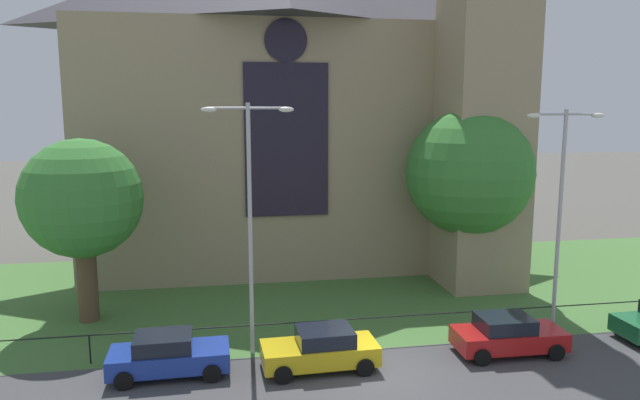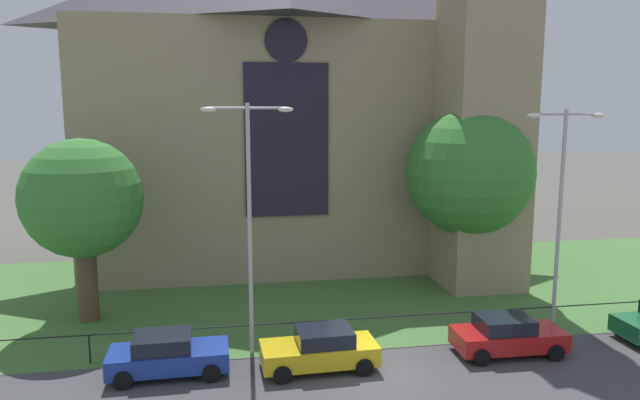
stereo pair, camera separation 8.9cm
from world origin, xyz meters
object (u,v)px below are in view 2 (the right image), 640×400
(tree_left_near, at_px, (82,200))
(streetlamp_near, at_px, (249,201))
(parked_car_red, at_px, (507,335))
(streetlamp_far, at_px, (561,196))
(tree_right_near, at_px, (470,173))
(parked_car_yellow, at_px, (320,349))
(parked_car_blue, at_px, (168,355))
(church_building, at_px, (289,93))

(tree_left_near, height_order, streetlamp_near, streetlamp_near)
(streetlamp_near, distance_m, parked_car_red, 11.20)
(tree_left_near, relative_size, streetlamp_far, 0.87)
(tree_left_near, xyz_separation_m, parked_car_red, (16.74, -6.49, -4.72))
(tree_right_near, relative_size, streetlamp_far, 1.00)
(tree_left_near, xyz_separation_m, parked_car_yellow, (9.38, -6.59, -4.72))
(streetlamp_far, distance_m, parked_car_blue, 16.58)
(streetlamp_near, xyz_separation_m, parked_car_yellow, (2.39, -1.76, -5.25))
(streetlamp_far, distance_m, parked_car_yellow, 11.61)
(tree_left_near, height_order, parked_car_blue, tree_left_near)
(parked_car_yellow, relative_size, parked_car_red, 1.01)
(streetlamp_near, xyz_separation_m, parked_car_blue, (-3.06, -1.32, -5.25))
(tree_left_near, bearing_deg, streetlamp_near, -34.63)
(streetlamp_far, bearing_deg, parked_car_yellow, -170.27)
(streetlamp_near, xyz_separation_m, streetlamp_far, (12.66, -0.00, -0.14))
(parked_car_blue, bearing_deg, parked_car_yellow, -5.69)
(tree_left_near, xyz_separation_m, streetlamp_far, (19.66, -4.83, 0.39))
(parked_car_yellow, bearing_deg, parked_car_blue, -6.51)
(tree_right_near, distance_m, streetlamp_near, 13.22)
(church_building, relative_size, tree_right_near, 2.77)
(streetlamp_far, relative_size, parked_car_red, 2.21)
(tree_left_near, xyz_separation_m, parked_car_blue, (3.94, -6.15, -4.72))
(parked_car_blue, bearing_deg, parked_car_red, -2.61)
(parked_car_blue, relative_size, parked_car_yellow, 0.99)
(parked_car_yellow, height_order, parked_car_red, same)
(church_building, xyz_separation_m, parked_car_red, (6.55, -16.10, -9.53))
(church_building, relative_size, parked_car_yellow, 6.11)
(tree_left_near, distance_m, parked_car_red, 18.57)
(church_building, relative_size, tree_left_near, 3.19)
(tree_right_near, xyz_separation_m, parked_car_blue, (-14.59, -7.78, -5.36))
(tree_left_near, distance_m, parked_car_yellow, 12.40)
(parked_car_yellow, bearing_deg, tree_right_near, -139.96)
(church_building, distance_m, tree_right_near, 12.26)
(tree_right_near, relative_size, streetlamp_near, 0.97)
(streetlamp_far, bearing_deg, tree_left_near, 166.20)
(tree_right_near, relative_size, tree_left_near, 1.15)
(tree_left_near, height_order, parked_car_red, tree_left_near)
(church_building, bearing_deg, parked_car_blue, -111.67)
(parked_car_blue, distance_m, parked_car_red, 12.81)
(parked_car_yellow, xyz_separation_m, parked_car_red, (7.36, 0.10, 0.00))
(streetlamp_far, xyz_separation_m, parked_car_red, (-2.91, -1.66, -5.11))
(parked_car_blue, xyz_separation_m, parked_car_red, (12.81, -0.34, 0.00))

